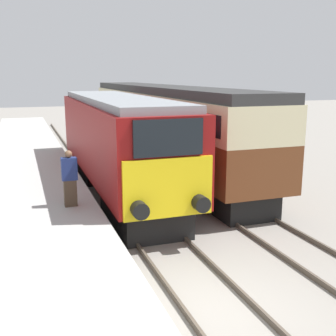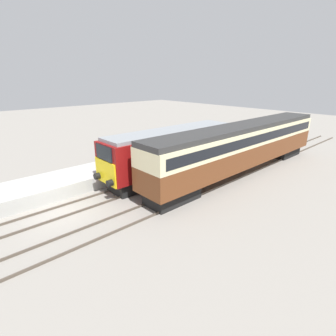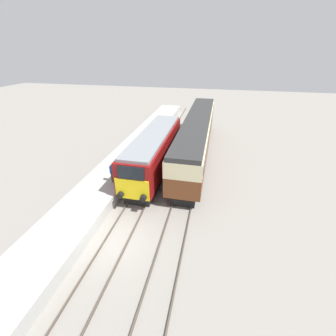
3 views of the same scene
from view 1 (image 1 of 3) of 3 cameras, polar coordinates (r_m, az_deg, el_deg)
ground_plane at (r=9.11m, az=7.09°, el=-18.78°), size 120.00×120.00×0.00m
platform_left at (r=15.52m, az=-17.72°, el=-3.95°), size 3.50×50.00×0.97m
rails_near_track at (r=13.29m, az=-2.62°, el=-7.98°), size 1.51×60.00×0.14m
rails_far_track at (r=14.58m, az=10.35°, el=-6.31°), size 1.50×60.00×0.14m
locomotive at (r=16.69m, az=-6.86°, el=3.56°), size 2.70×12.44×3.92m
passenger_carriage at (r=22.18m, az=-1.04°, el=6.86°), size 2.75×20.34×4.18m
person_on_platform at (r=12.49m, az=-13.17°, el=-1.43°), size 0.44×0.26×1.65m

